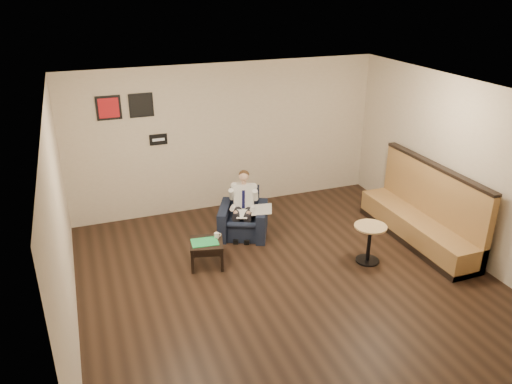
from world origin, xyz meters
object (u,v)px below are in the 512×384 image
object	(u,v)px
green_folder	(205,242)
cafe_table	(369,244)
side_table	(207,253)
coffee_mug	(217,235)
smartphone	(209,237)
armchair	(243,214)
banquette	(420,205)
seated_man	(242,209)

from	to	relation	value
green_folder	cafe_table	size ratio (longest dim) A/B	0.65
side_table	coffee_mug	distance (m)	0.32
side_table	smartphone	xyz separation A→B (m)	(0.08, 0.13, 0.21)
coffee_mug	cafe_table	bearing A→B (deg)	-20.88
armchair	smartphone	bearing A→B (deg)	-116.25
armchair	cafe_table	distance (m)	2.22
side_table	coffee_mug	size ratio (longest dim) A/B	5.79
armchair	side_table	size ratio (longest dim) A/B	1.61
armchair	green_folder	bearing A→B (deg)	-114.28
side_table	banquette	xyz separation A→B (m)	(3.60, -0.48, 0.46)
coffee_mug	smartphone	size ratio (longest dim) A/B	0.68
smartphone	cafe_table	xyz separation A→B (m)	(2.36, -0.92, -0.10)
armchair	seated_man	distance (m)	0.18
coffee_mug	green_folder	bearing A→B (deg)	-160.28
seated_man	banquette	bearing A→B (deg)	2.06
coffee_mug	cafe_table	xyz separation A→B (m)	(2.25, -0.86, -0.14)
seated_man	armchair	bearing A→B (deg)	90.00
smartphone	armchair	bearing A→B (deg)	62.90
side_table	cafe_table	bearing A→B (deg)	-18.00
green_folder	smartphone	xyz separation A→B (m)	(0.11, 0.14, -0.00)
seated_man	coffee_mug	xyz separation A→B (m)	(-0.64, -0.61, -0.08)
green_folder	coffee_mug	world-z (taller)	coffee_mug
green_folder	seated_man	bearing A→B (deg)	38.70
green_folder	banquette	size ratio (longest dim) A/B	0.16
side_table	smartphone	size ratio (longest dim) A/B	3.93
green_folder	banquette	xyz separation A→B (m)	(3.63, -0.47, 0.25)
seated_man	coffee_mug	bearing A→B (deg)	-111.61
coffee_mug	cafe_table	world-z (taller)	cafe_table
armchair	banquette	distance (m)	3.01
side_table	coffee_mug	world-z (taller)	coffee_mug
cafe_table	side_table	bearing A→B (deg)	162.00
seated_man	smartphone	size ratio (longest dim) A/B	8.41
seated_man	side_table	xyz separation A→B (m)	(-0.83, -0.68, -0.33)
seated_man	banquette	size ratio (longest dim) A/B	0.41
side_table	smartphone	bearing A→B (deg)	58.68
cafe_table	smartphone	bearing A→B (deg)	158.62
armchair	green_folder	world-z (taller)	armchair
smartphone	coffee_mug	bearing A→B (deg)	-7.10
seated_man	side_table	size ratio (longest dim) A/B	2.14
cafe_table	seated_man	bearing A→B (deg)	137.59
seated_man	cafe_table	world-z (taller)	seated_man
armchair	side_table	xyz separation A→B (m)	(-0.87, -0.77, -0.19)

